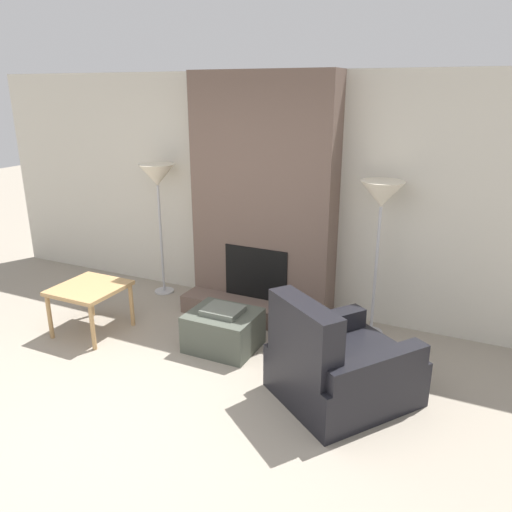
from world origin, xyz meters
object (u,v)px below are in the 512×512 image
Objects in this scene: ottoman at (223,330)px; armchair at (336,369)px; side_table at (90,292)px; floor_lamp_left at (157,179)px; floor_lamp_right at (381,200)px.

ottoman is 1.28m from armchair.
side_table is (-2.63, 0.07, 0.17)m from armchair.
floor_lamp_left reaches higher than ottoman.
floor_lamp_left is (0.04, 1.21, 0.97)m from side_table.
side_table is 0.42× the size of floor_lamp_left.
side_table is 3.06m from floor_lamp_right.
floor_lamp_right reaches higher than armchair.
armchair is at bearing -1.53° from side_table.
floor_lamp_left is 2.60m from floor_lamp_right.
side_table reaches higher than ottoman.
armchair is 2.64m from side_table.
ottoman is at bearing -143.06° from floor_lamp_right.
floor_lamp_left is (-2.59, 1.28, 1.14)m from armchair.
ottoman is 0.98× the size of side_table.
floor_lamp_right reaches higher than ottoman.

